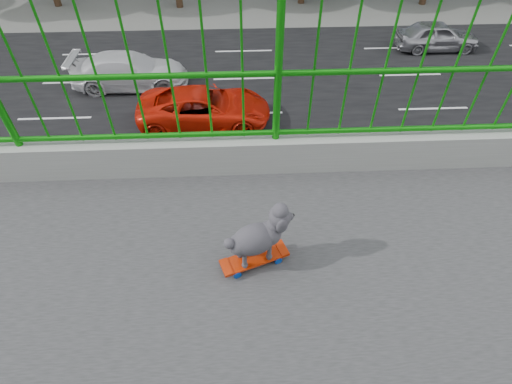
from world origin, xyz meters
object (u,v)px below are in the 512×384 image
Objects in this scene: car_3 at (130,71)px; car_4 at (437,36)px; poodle at (258,236)px; car_2 at (204,108)px; skateboard at (255,259)px; car_0 at (429,222)px.

car_3 is 1.21× the size of car_4.
car_2 is at bearing 167.19° from poodle.
skateboard is 0.11× the size of car_4.
car_0 is 0.90× the size of car_2.
car_4 is at bearing 130.56° from skateboard.
skateboard is 13.63m from car_2.
poodle reaches higher than car_4.
car_2 is 13.48m from car_4.
car_3 reaches higher than car_4.
car_3 reaches higher than car_2.
car_0 is (-5.58, 5.21, -6.25)m from skateboard.
poodle reaches higher than skateboard.
car_2 is (-11.97, -1.51, -6.54)m from poodle.
car_0 reaches higher than car_4.
car_3 is (-9.60, -10.23, -0.05)m from car_0.
car_4 is at bearing -78.25° from car_3.
car_2 is at bearing -132.23° from car_3.
car_2 is at bearing 167.07° from skateboard.
skateboard is 0.09× the size of car_2.
car_2 is at bearing 118.35° from car_4.
car_3 is at bearing -133.19° from car_0.
skateboard is at bearing -172.93° from car_2.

